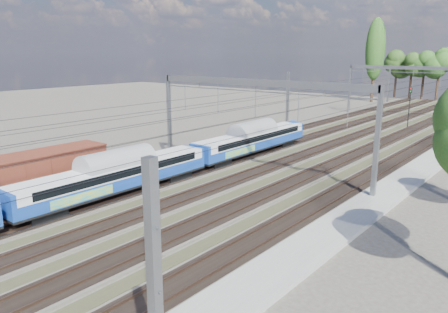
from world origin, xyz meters
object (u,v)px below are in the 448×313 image
Objects in this scene: freight_boxcar at (18,176)px; worker at (377,134)px; emu_train at (113,172)px; signal_near at (410,103)px.

worker is (12.15, 41.79, -1.41)m from freight_boxcar.
signal_near is at bearing 80.40° from emu_train.
signal_near is at bearing -18.00° from worker.
worker is at bearing 78.17° from emu_train.
worker is (7.65, 36.50, -1.44)m from emu_train.
worker is 11.85m from signal_near.
worker is 0.26× the size of signal_near.
signal_near is (8.10, 47.92, 1.69)m from emu_train.
freight_boxcar is at bearing 148.09° from worker.
signal_near reaches higher than worker.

